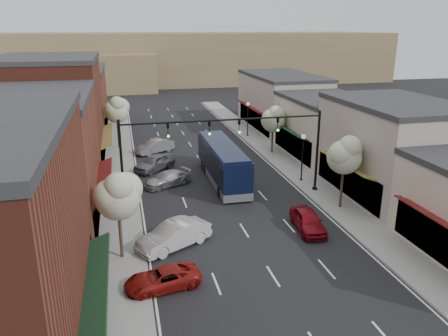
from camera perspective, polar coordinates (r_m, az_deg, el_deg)
ground at (r=28.96m, az=3.75°, el=-9.84°), size 160.00×160.00×0.00m
sidewalk_left at (r=44.99m, az=-13.57°, el=0.11°), size 2.80×73.00×0.15m
sidewalk_right at (r=47.78m, az=6.96°, el=1.54°), size 2.80×73.00×0.15m
curb_left at (r=44.99m, az=-11.79°, el=0.24°), size 0.25×73.00×0.17m
curb_right at (r=47.33m, az=5.37°, el=1.43°), size 0.25×73.00×0.17m
bldg_left_midnear at (r=32.37m, az=-24.38°, el=0.48°), size 10.14×14.10×9.40m
bldg_left_midfar at (r=45.64m, az=-21.46°, el=6.53°), size 10.14×14.10×10.90m
bldg_left_far at (r=61.50m, az=-19.43°, el=8.25°), size 10.14×18.10×8.40m
bldg_right_midnear at (r=38.43m, az=21.13°, el=2.30°), size 9.14×12.10×7.90m
bldg_right_midfar at (r=48.63m, az=13.21°, el=5.25°), size 9.14×12.10×6.40m
bldg_right_far at (r=61.16m, az=7.47°, el=8.58°), size 9.14×16.10×7.40m
hill_far at (r=114.94m, az=-9.71°, el=14.01°), size 120.00×30.00×12.00m
hill_near at (r=104.32m, az=-23.26°, el=11.35°), size 50.00×20.00×8.00m
signal_mast_right at (r=36.17m, az=8.76°, el=3.57°), size 8.22×0.46×7.00m
signal_mast_left at (r=33.69m, az=-9.30°, el=2.47°), size 8.22×0.46×7.00m
tree_right_near at (r=33.83m, az=15.58°, el=1.80°), size 2.85×2.65×5.95m
tree_right_far at (r=48.14m, az=6.49°, el=6.48°), size 2.85×2.65×5.43m
tree_left_near at (r=26.09m, az=-13.66°, el=-3.38°), size 2.85×2.65×5.69m
tree_left_far at (r=51.16m, az=-13.83°, el=7.46°), size 2.85×2.65×6.13m
lamp_post_near at (r=39.63m, az=10.25°, el=2.34°), size 0.44×0.44×4.44m
lamp_post_far at (r=55.68m, az=3.14°, el=7.10°), size 0.44×0.44×4.44m
coach_bus at (r=39.45m, az=-0.20°, el=0.77°), size 2.55×11.37×3.48m
red_hatchback at (r=30.94m, az=10.89°, el=-6.76°), size 2.07×4.35×1.44m
parked_car_a at (r=24.45m, az=-8.02°, el=-14.14°), size 4.37×2.59×1.14m
parked_car_b at (r=28.34m, az=-6.56°, el=-8.72°), size 5.20×3.96×1.64m
parked_car_c at (r=38.99m, az=-7.41°, el=-1.42°), size 4.75×3.56×1.28m
parked_car_d at (r=43.37m, az=-9.06°, el=0.71°), size 4.65×4.48×1.57m
parked_car_e at (r=49.42m, az=-9.07°, el=2.82°), size 4.73×3.76×1.51m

